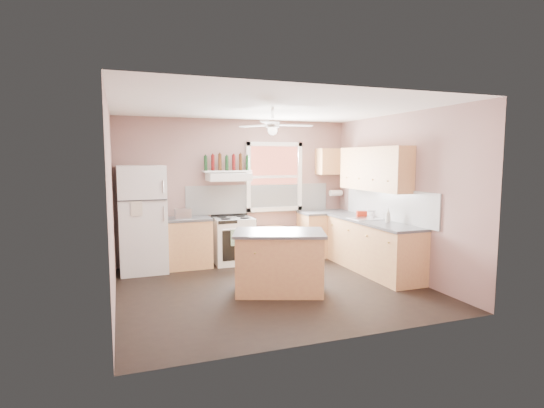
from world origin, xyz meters
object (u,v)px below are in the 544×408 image
object	(u,v)px
island	(279,263)
cart	(269,243)
refrigerator	(142,219)
stove	(233,240)
toaster	(183,214)

from	to	relation	value
island	cart	bearing A→B (deg)	94.98
refrigerator	stove	bearing A→B (deg)	0.53
cart	island	bearing A→B (deg)	-120.20
cart	island	size ratio (longest dim) A/B	0.51
refrigerator	cart	distance (m)	2.43
toaster	stove	world-z (taller)	toaster
refrigerator	stove	size ratio (longest dim) A/B	2.14
toaster	refrigerator	bearing A→B (deg)	172.28
toaster	island	world-z (taller)	toaster
toaster	cart	size ratio (longest dim) A/B	0.45
stove	toaster	bearing A→B (deg)	-172.07
refrigerator	toaster	bearing A→B (deg)	-5.54
refrigerator	stove	world-z (taller)	refrigerator
refrigerator	cart	bearing A→B (deg)	1.31
refrigerator	stove	xyz separation A→B (m)	(1.63, 0.04, -0.49)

